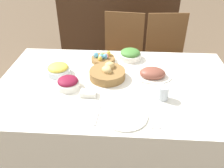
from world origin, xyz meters
The scene contains 17 objects.
ground_plane centered at (0.00, 0.00, 0.00)m, with size 12.00×12.00×0.00m, color brown.
dining_table centered at (0.00, 0.00, 0.37)m, with size 1.72×1.05×0.74m.
chair_far_center centered at (0.02, 0.89, 0.50)m, with size 0.47×0.47×0.94m.
chair_far_right centered at (0.49, 0.89, 0.50)m, with size 0.46×0.46×0.94m.
sideboard centered at (-0.07, 1.80, 0.48)m, with size 1.55×0.44×0.96m.
bread_basket centered at (-0.07, 0.07, 0.77)m, with size 0.26×0.26×0.10m.
egg_basket centered at (-0.13, 0.32, 0.76)m, with size 0.19×0.19×0.08m.
ham_platter centered at (0.26, 0.10, 0.76)m, with size 0.29×0.21×0.08m.
green_salad_bowl centered at (0.09, 0.38, 0.77)m, with size 0.19×0.19×0.09m.
pineapple_bowl centered at (-0.45, 0.10, 0.77)m, with size 0.18×0.18×0.08m.
beet_salad_bowl centered at (-0.33, -0.08, 0.77)m, with size 0.17×0.17×0.08m.
dinner_plate centered at (0.06, -0.36, 0.74)m, with size 0.27×0.27×0.01m.
fork centered at (-0.10, -0.36, 0.74)m, with size 0.02×0.19×0.00m.
knife centered at (0.23, -0.36, 0.74)m, with size 0.02×0.19×0.00m.
spoon centered at (0.26, -0.36, 0.74)m, with size 0.02×0.19×0.00m.
drinking_cup centered at (0.30, -0.17, 0.78)m, with size 0.07×0.07×0.09m.
butter_dish centered at (-0.18, -0.17, 0.75)m, with size 0.11×0.07×0.03m.
Camera 1 is at (0.06, -1.42, 1.67)m, focal length 38.00 mm.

